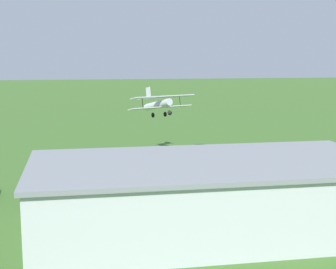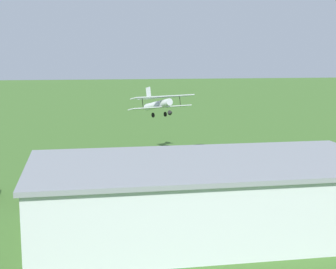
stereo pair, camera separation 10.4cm
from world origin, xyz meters
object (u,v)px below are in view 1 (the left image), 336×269
at_px(hangar, 207,196).
at_px(person_near_hangar_door, 231,177).
at_px(biplane, 159,104).
at_px(person_at_fence_line, 305,179).
at_px(car_orange, 48,191).

relative_size(hangar, person_near_hangar_door, 17.26).
bearing_deg(biplane, hangar, 89.74).
relative_size(person_at_fence_line, person_near_hangar_door, 1.05).
relative_size(biplane, person_near_hangar_door, 5.62).
distance_m(hangar, person_at_fence_line, 17.93).
distance_m(person_at_fence_line, person_near_hangar_door, 7.83).
relative_size(hangar, person_at_fence_line, 16.41).
relative_size(biplane, car_orange, 2.23).
xyz_separation_m(car_orange, person_at_fence_line, (-26.82, -0.55, -0.01)).
bearing_deg(hangar, biplane, -90.26).
bearing_deg(car_orange, hangar, 140.25).
bearing_deg(biplane, car_orange, 53.23).
relative_size(hangar, car_orange, 6.85).
xyz_separation_m(biplane, person_at_fence_line, (-13.35, 17.49, -6.52)).
distance_m(biplane, person_near_hangar_door, 17.56).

